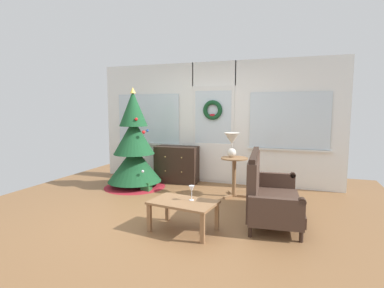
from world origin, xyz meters
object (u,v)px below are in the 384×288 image
(christmas_tree, at_px, (134,151))
(gift_box, at_px, (146,187))
(side_table, at_px, (234,169))
(table_lamp, at_px, (232,141))
(coffee_table, at_px, (183,206))
(wine_glass, at_px, (192,190))
(dresser_cabinet, at_px, (177,164))
(settee_sofa, at_px, (267,193))

(christmas_tree, bearing_deg, gift_box, -29.23)
(side_table, height_order, table_lamp, table_lamp)
(christmas_tree, distance_m, table_lamp, 1.99)
(table_lamp, bearing_deg, gift_box, -171.03)
(coffee_table, relative_size, wine_glass, 4.64)
(table_lamp, relative_size, coffee_table, 0.49)
(wine_glass, relative_size, gift_box, 1.11)
(wine_glass, bearing_deg, coffee_table, -138.47)
(dresser_cabinet, xyz_separation_m, table_lamp, (1.31, -0.60, 0.60))
(settee_sofa, distance_m, table_lamp, 1.36)
(wine_glass, bearing_deg, side_table, 82.30)
(settee_sofa, distance_m, side_table, 1.15)
(settee_sofa, relative_size, coffee_table, 1.77)
(settee_sofa, height_order, gift_box, settee_sofa)
(coffee_table, bearing_deg, table_lamp, 81.93)
(table_lamp, distance_m, coffee_table, 1.92)
(gift_box, bearing_deg, wine_glass, -45.33)
(coffee_table, xyz_separation_m, gift_box, (-1.35, 1.53, -0.25))
(dresser_cabinet, height_order, settee_sofa, settee_sofa)
(table_lamp, xyz_separation_m, coffee_table, (-0.25, -1.78, -0.66))
(settee_sofa, xyz_separation_m, table_lamp, (-0.73, 0.96, 0.62))
(table_lamp, bearing_deg, wine_glass, -95.53)
(christmas_tree, xyz_separation_m, dresser_cabinet, (0.66, 0.64, -0.35))
(side_table, height_order, gift_box, side_table)
(side_table, bearing_deg, gift_box, -172.70)
(dresser_cabinet, xyz_separation_m, coffee_table, (1.06, -2.38, -0.05))
(table_lamp, height_order, coffee_table, table_lamp)
(side_table, bearing_deg, dresser_cabinet, 155.14)
(table_lamp, distance_m, gift_box, 1.86)
(dresser_cabinet, relative_size, wine_glass, 4.71)
(christmas_tree, bearing_deg, wine_glass, -42.57)
(dresser_cabinet, height_order, wine_glass, dresser_cabinet)
(settee_sofa, distance_m, gift_box, 2.45)
(coffee_table, height_order, wine_glass, wine_glass)
(side_table, distance_m, gift_box, 1.73)
(christmas_tree, height_order, dresser_cabinet, christmas_tree)
(dresser_cabinet, bearing_deg, coffee_table, -66.01)
(side_table, distance_m, table_lamp, 0.50)
(table_lamp, relative_size, gift_box, 2.50)
(side_table, xyz_separation_m, table_lamp, (-0.06, 0.04, 0.49))
(christmas_tree, height_order, coffee_table, christmas_tree)
(christmas_tree, xyz_separation_m, wine_glass, (1.81, -1.66, -0.20))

